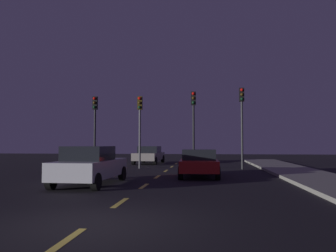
{
  "coord_description": "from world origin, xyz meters",
  "views": [
    {
      "loc": [
        2.41,
        -7.08,
        1.69
      ],
      "look_at": [
        0.22,
        13.13,
        2.71
      ],
      "focal_mm": 36.83,
      "sensor_mm": 36.0,
      "label": 1
    }
  ],
  "objects": [
    {
      "name": "car_stopped_ahead",
      "position": [
        2.09,
        10.42,
        0.72
      ],
      "size": [
        2.01,
        4.2,
        1.39
      ],
      "color": "#B21919",
      "rests_on": "ground_plane"
    },
    {
      "name": "traffic_signal_far_right",
      "position": [
        4.8,
        15.78,
        3.71
      ],
      "size": [
        0.32,
        0.38,
        5.33
      ],
      "color": "#2D2D30",
      "rests_on": "ground_plane"
    },
    {
      "name": "lane_stripe_seventh",
      "position": [
        0.0,
        21.6,
        0.0
      ],
      "size": [
        0.16,
        1.6,
        0.01
      ],
      "primitive_type": "cube",
      "color": "#EACC4C",
      "rests_on": "ground_plane"
    },
    {
      "name": "lane_stripe_fourth",
      "position": [
        0.0,
        10.2,
        0.0
      ],
      "size": [
        0.16,
        1.6,
        0.01
      ],
      "primitive_type": "cube",
      "color": "#EACC4C",
      "rests_on": "ground_plane"
    },
    {
      "name": "lane_stripe_second",
      "position": [
        0.0,
        2.6,
        0.0
      ],
      "size": [
        0.16,
        1.6,
        0.01
      ],
      "primitive_type": "cube",
      "color": "#EACC4C",
      "rests_on": "ground_plane"
    },
    {
      "name": "lane_stripe_nearest",
      "position": [
        0.0,
        -1.2,
        0.0
      ],
      "size": [
        0.16,
        1.6,
        0.01
      ],
      "primitive_type": "cube",
      "color": "#EACC4C",
      "rests_on": "ground_plane"
    },
    {
      "name": "lane_stripe_sixth",
      "position": [
        0.0,
        17.8,
        0.0
      ],
      "size": [
        0.16,
        1.6,
        0.01
      ],
      "primitive_type": "cube",
      "color": "#EACC4C",
      "rests_on": "ground_plane"
    },
    {
      "name": "ground_plane",
      "position": [
        0.0,
        7.0,
        0.0
      ],
      "size": [
        80.0,
        80.0,
        0.0
      ],
      "primitive_type": "plane",
      "color": "black"
    },
    {
      "name": "car_adjacent_lane",
      "position": [
        -2.25,
        6.57,
        0.79
      ],
      "size": [
        2.06,
        4.57,
        1.57
      ],
      "color": "silver",
      "rests_on": "ground_plane"
    },
    {
      "name": "traffic_signal_center_right",
      "position": [
        1.64,
        15.78,
        3.58
      ],
      "size": [
        0.32,
        0.38,
        5.13
      ],
      "color": "black",
      "rests_on": "ground_plane"
    },
    {
      "name": "lane_stripe_fifth",
      "position": [
        0.0,
        14.0,
        0.0
      ],
      "size": [
        0.16,
        1.6,
        0.01
      ],
      "primitive_type": "cube",
      "color": "#EACC4C",
      "rests_on": "ground_plane"
    },
    {
      "name": "lane_stripe_third",
      "position": [
        0.0,
        6.4,
        0.0
      ],
      "size": [
        0.16,
        1.6,
        0.01
      ],
      "primitive_type": "cube",
      "color": "#EACC4C",
      "rests_on": "ground_plane"
    },
    {
      "name": "traffic_signal_center_left",
      "position": [
        -1.98,
        15.78,
        3.41
      ],
      "size": [
        0.32,
        0.38,
        4.86
      ],
      "color": "#4C4C51",
      "rests_on": "ground_plane"
    },
    {
      "name": "traffic_signal_far_left",
      "position": [
        -5.11,
        15.78,
        3.44
      ],
      "size": [
        0.32,
        0.38,
        4.91
      ],
      "color": "black",
      "rests_on": "ground_plane"
    },
    {
      "name": "car_oncoming_far",
      "position": [
        -2.24,
        21.27,
        0.74
      ],
      "size": [
        2.17,
        4.48,
        1.45
      ],
      "color": "gray",
      "rests_on": "ground_plane"
    }
  ]
}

